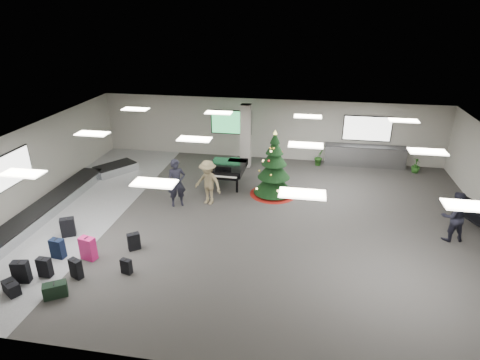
% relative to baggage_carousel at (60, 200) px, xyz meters
% --- Properties ---
extents(ground, '(18.00, 18.00, 0.00)m').
position_rel_baggage_carousel_xyz_m(ground, '(7.84, 0.08, -0.21)').
color(ground, '#363431').
rests_on(ground, ground).
extents(room_envelope, '(18.02, 14.02, 3.21)m').
position_rel_baggage_carousel_xyz_m(room_envelope, '(7.46, 0.75, 2.12)').
color(room_envelope, '#A4A196').
rests_on(room_envelope, ground).
extents(baggage_carousel, '(2.28, 9.71, 0.43)m').
position_rel_baggage_carousel_xyz_m(baggage_carousel, '(0.00, 0.00, 0.00)').
color(baggage_carousel, silver).
rests_on(baggage_carousel, ground).
extents(service_counter, '(4.05, 0.65, 1.08)m').
position_rel_baggage_carousel_xyz_m(service_counter, '(12.84, 6.73, 0.33)').
color(service_counter, silver).
rests_on(service_counter, ground).
extents(suitcase_0, '(0.41, 0.24, 0.65)m').
position_rel_baggage_carousel_xyz_m(suitcase_0, '(2.31, -4.46, 0.10)').
color(suitcase_0, black).
rests_on(suitcase_0, ground).
extents(suitcase_1, '(0.45, 0.35, 0.64)m').
position_rel_baggage_carousel_xyz_m(suitcase_1, '(3.27, -4.34, 0.10)').
color(suitcase_1, black).
rests_on(suitcase_1, ground).
extents(pink_suitcase, '(0.55, 0.39, 0.80)m').
position_rel_baggage_carousel_xyz_m(pink_suitcase, '(3.14, -3.38, 0.18)').
color(pink_suitcase, '#D61B6A').
rests_on(pink_suitcase, ground).
extents(suitcase_3, '(0.45, 0.42, 0.62)m').
position_rel_baggage_carousel_xyz_m(suitcase_3, '(4.36, -2.60, 0.09)').
color(suitcase_3, black).
rests_on(suitcase_3, ground).
extents(navy_suitcase, '(0.46, 0.30, 0.69)m').
position_rel_baggage_carousel_xyz_m(navy_suitcase, '(2.12, -3.48, 0.12)').
color(navy_suitcase, black).
rests_on(navy_suitcase, ground).
extents(suitcase_5, '(0.51, 0.34, 0.72)m').
position_rel_baggage_carousel_xyz_m(suitcase_5, '(1.80, -4.82, 0.14)').
color(suitcase_5, black).
rests_on(suitcase_5, ground).
extents(green_duffel, '(0.71, 0.60, 0.44)m').
position_rel_baggage_carousel_xyz_m(green_duffel, '(3.15, -5.25, -0.00)').
color(green_duffel, black).
rests_on(green_duffel, ground).
extents(suitcase_7, '(0.37, 0.25, 0.50)m').
position_rel_baggage_carousel_xyz_m(suitcase_7, '(4.67, -3.89, 0.03)').
color(suitcase_7, black).
rests_on(suitcase_7, ground).
extents(suitcase_8, '(0.55, 0.46, 0.72)m').
position_rel_baggage_carousel_xyz_m(suitcase_8, '(1.69, -2.19, 0.14)').
color(suitcase_8, black).
rests_on(suitcase_8, ground).
extents(black_duffel, '(0.65, 0.56, 0.39)m').
position_rel_baggage_carousel_xyz_m(black_duffel, '(1.83, -5.35, -0.03)').
color(black_duffel, black).
rests_on(black_duffel, ground).
extents(christmas_tree, '(2.04, 2.04, 2.91)m').
position_rel_baggage_carousel_xyz_m(christmas_tree, '(8.57, 2.55, 0.78)').
color(christmas_tree, maroon).
rests_on(christmas_tree, ground).
extents(grand_piano, '(1.64, 2.07, 1.16)m').
position_rel_baggage_carousel_xyz_m(grand_piano, '(6.38, 3.13, 0.61)').
color(grand_piano, black).
rests_on(grand_piano, ground).
extents(bench, '(1.08, 1.55, 0.94)m').
position_rel_baggage_carousel_xyz_m(bench, '(16.17, 0.90, 0.31)').
color(bench, black).
rests_on(bench, ground).
extents(traveler_a, '(0.86, 0.74, 2.00)m').
position_rel_baggage_carousel_xyz_m(traveler_a, '(4.79, 0.81, 0.79)').
color(traveler_a, black).
rests_on(traveler_a, ground).
extents(traveler_b, '(1.39, 1.08, 1.90)m').
position_rel_baggage_carousel_xyz_m(traveler_b, '(5.99, 1.19, 0.74)').
color(traveler_b, '#8B7A56').
rests_on(traveler_b, ground).
extents(traveler_bench, '(1.02, 0.88, 1.83)m').
position_rel_baggage_carousel_xyz_m(traveler_bench, '(15.04, -0.11, 0.70)').
color(traveler_bench, black).
rests_on(traveler_bench, ground).
extents(potted_plant_left, '(0.62, 0.63, 0.90)m').
position_rel_baggage_carousel_xyz_m(potted_plant_left, '(10.55, 6.43, 0.24)').
color(potted_plant_left, '#1A4014').
rests_on(potted_plant_left, ground).
extents(potted_plant_right, '(0.49, 0.49, 0.76)m').
position_rel_baggage_carousel_xyz_m(potted_plant_right, '(15.26, 6.23, 0.17)').
color(potted_plant_right, '#1A4014').
rests_on(potted_plant_right, ground).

